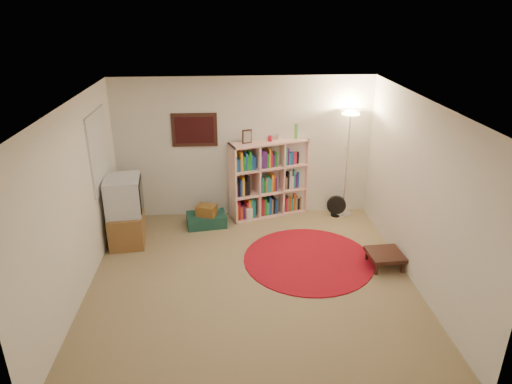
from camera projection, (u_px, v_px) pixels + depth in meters
room at (247, 197)px, 5.98m from camera, size 4.54×4.54×2.54m
bookshelf at (267, 180)px, 8.18m from camera, size 1.45×0.81×1.68m
floor_lamp at (350, 129)px, 7.81m from camera, size 0.47×0.47×1.95m
floor_fan at (336, 206)px, 8.28m from camera, size 0.35×0.22×0.39m
tv_stand at (126, 212)px, 7.27m from camera, size 0.61×0.82×1.11m
suitcase at (206, 220)px, 7.97m from camera, size 0.73×0.52×0.22m
wicker_basket at (206, 210)px, 7.85m from camera, size 0.39×0.33×0.19m
duffel_bag at (244, 207)px, 8.40m from camera, size 0.47×0.43×0.27m
paper_towel at (250, 215)px, 8.13m from camera, size 0.15×0.15×0.24m
red_rug at (308, 259)px, 6.94m from camera, size 1.97×1.97×0.02m
side_table at (385, 255)px, 6.70m from camera, size 0.52×0.52×0.23m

